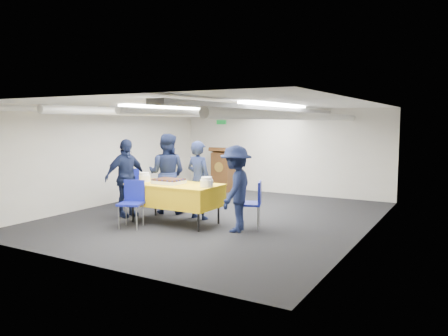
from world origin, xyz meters
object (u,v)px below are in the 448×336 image
(sheet_cake, at_px, (169,181))
(sailor_c, at_px, (126,178))
(sailor_a, at_px, (199,180))
(serving_table, at_px, (175,194))
(chair_right, at_px, (254,200))
(chair_left, at_px, (131,184))
(podium, at_px, (223,169))
(sailor_d, at_px, (236,189))
(chair_near, at_px, (133,199))
(sailor_b, at_px, (167,174))

(sheet_cake, relative_size, sailor_c, 0.35)
(sailor_a, distance_m, sailor_c, 1.54)
(serving_table, xyz_separation_m, chair_right, (1.50, 0.40, -0.03))
(sheet_cake, xyz_separation_m, sailor_a, (0.30, 0.60, -0.03))
(chair_right, xyz_separation_m, chair_left, (-3.37, 0.45, 0.00))
(chair_right, height_order, chair_left, same)
(sheet_cake, xyz_separation_m, chair_left, (-1.76, 0.90, -0.29))
(podium, relative_size, sailor_d, 0.81)
(sailor_c, bearing_deg, sailor_d, -73.57)
(sailor_a, relative_size, sailor_c, 0.98)
(chair_near, relative_size, sailor_b, 0.51)
(chair_near, bearing_deg, sailor_a, 59.94)
(sailor_d, bearing_deg, sailor_b, -119.28)
(chair_left, xyz_separation_m, sailor_a, (2.05, -0.29, 0.26))
(serving_table, height_order, chair_right, chair_right)
(serving_table, bearing_deg, sailor_b, 136.13)
(podium, relative_size, chair_right, 1.44)
(sailor_a, distance_m, sailor_d, 1.26)
(chair_right, distance_m, sailor_d, 0.48)
(podium, bearing_deg, sailor_c, -90.77)
(chair_near, bearing_deg, chair_left, 132.36)
(serving_table, relative_size, chair_left, 2.04)
(serving_table, distance_m, sailor_d, 1.34)
(chair_left, bearing_deg, serving_table, -24.42)
(chair_left, xyz_separation_m, sailor_c, (0.62, -0.86, 0.27))
(chair_left, xyz_separation_m, sailor_d, (3.19, -0.83, 0.24))
(podium, distance_m, chair_left, 3.14)
(chair_near, bearing_deg, sailor_c, 139.41)
(sailor_a, distance_m, sailor_b, 0.92)
(serving_table, bearing_deg, sailor_d, 0.76)
(serving_table, xyz_separation_m, podium, (-1.19, 3.92, 0.05))
(sheet_cake, relative_size, sailor_b, 0.33)
(sailor_c, height_order, sailor_d, sailor_c)
(serving_table, distance_m, sheet_cake, 0.28)
(sailor_b, distance_m, sailor_d, 2.15)
(sailor_a, bearing_deg, sheet_cake, 72.30)
(serving_table, relative_size, sailor_c, 1.11)
(serving_table, distance_m, sailor_b, 1.04)
(chair_near, xyz_separation_m, sailor_c, (-0.73, 0.63, 0.27))
(podium, relative_size, sailor_c, 0.78)
(chair_right, bearing_deg, chair_left, 172.36)
(sailor_a, bearing_deg, sailor_c, 30.09)
(sheet_cake, height_order, chair_right, chair_right)
(sailor_c, distance_m, sailor_d, 2.57)
(chair_near, distance_m, chair_right, 2.26)
(chair_left, relative_size, sailor_a, 0.55)
(chair_near, height_order, chair_left, same)
(serving_table, distance_m, sailor_a, 0.63)
(chair_right, bearing_deg, sailor_c, -171.50)
(chair_left, distance_m, sailor_c, 1.10)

